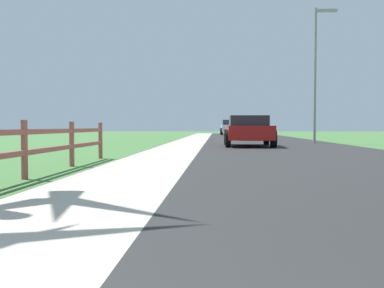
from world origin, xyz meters
name	(u,v)px	position (x,y,z in m)	size (l,w,h in m)	color
ground_plane	(205,143)	(0.00, 25.00, 0.00)	(120.00, 120.00, 0.00)	#44733A
road_asphalt	(266,142)	(3.50, 27.00, 0.00)	(7.00, 66.00, 0.01)	#292929
curb_concrete	(156,142)	(-3.00, 27.00, 0.00)	(6.00, 66.00, 0.01)	#BBB1A2
grass_verge	(131,141)	(-4.50, 27.00, 0.01)	(5.00, 66.00, 0.00)	#44733A
parked_suv_red	(248,130)	(2.07, 20.99, 0.73)	(2.16, 4.49, 1.38)	maroon
parked_car_silver	(249,129)	(2.81, 31.08, 0.74)	(2.19, 4.42, 1.43)	#B7BABF
parked_car_beige	(239,127)	(2.66, 41.90, 0.81)	(2.11, 4.98, 1.62)	#C6B793
parked_car_white	(230,127)	(2.05, 49.59, 0.82)	(2.14, 4.30, 1.61)	white
street_lamp	(317,64)	(5.87, 24.44, 4.16)	(1.17, 0.20, 7.09)	gray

